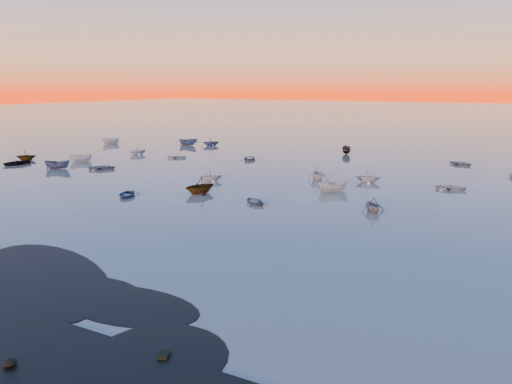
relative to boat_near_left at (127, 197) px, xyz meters
The scene contains 6 objects.
ground 78.25m from the boat_near_left, 76.22° to the left, with size 600.00×600.00×0.00m, color #70675D.
mud_lobes 31.18m from the boat_near_left, 53.30° to the right, with size 140.00×6.00×0.07m, color black, non-canonical shape.
moored_fleet 34.47m from the boat_near_left, 57.28° to the left, with size 124.00×58.00×1.20m, color beige, non-canonical shape.
boat_near_left is the anchor object (origin of this frame).
boat_near_center 26.20m from the boat_near_left, 35.75° to the left, with size 4.11×1.74×1.42m, color beige.
boat_near_right 29.62m from the boat_near_left, 14.43° to the left, with size 3.49×1.57×1.22m, color slate.
Camera 1 is at (24.07, -21.11, 13.49)m, focal length 35.00 mm.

